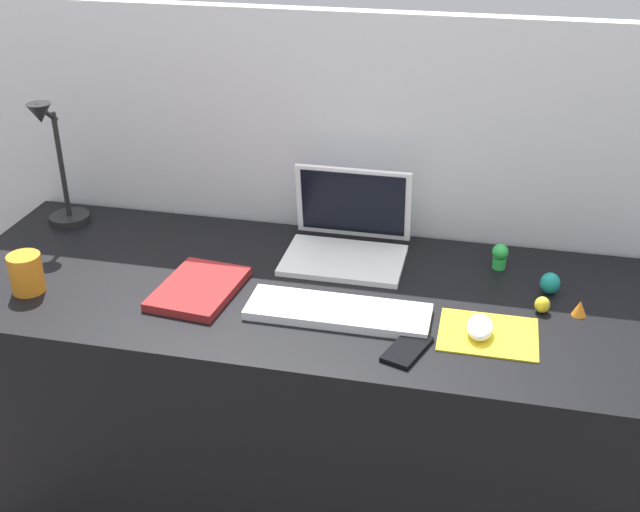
% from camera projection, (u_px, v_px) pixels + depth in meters
% --- Properties ---
extents(back_wall, '(2.97, 0.05, 1.32)m').
position_uv_depth(back_wall, '(342.00, 250.00, 2.24)').
color(back_wall, silver).
rests_on(back_wall, ground_plane).
extents(desk, '(1.77, 0.67, 0.74)m').
position_uv_depth(desk, '(313.00, 413.00, 2.05)').
color(desk, black).
rests_on(desk, ground_plane).
extents(laptop, '(0.30, 0.25, 0.21)m').
position_uv_depth(laptop, '(348.00, 234.00, 2.02)').
color(laptop, white).
rests_on(laptop, desk).
extents(keyboard, '(0.41, 0.13, 0.02)m').
position_uv_depth(keyboard, '(338.00, 312.00, 1.77)').
color(keyboard, white).
rests_on(keyboard, desk).
extents(mousepad, '(0.21, 0.17, 0.00)m').
position_uv_depth(mousepad, '(488.00, 334.00, 1.70)').
color(mousepad, yellow).
rests_on(mousepad, desk).
extents(mouse, '(0.06, 0.10, 0.03)m').
position_uv_depth(mouse, '(480.00, 327.00, 1.69)').
color(mouse, white).
rests_on(mouse, mousepad).
extents(cell_phone, '(0.10, 0.14, 0.01)m').
position_uv_depth(cell_phone, '(407.00, 349.00, 1.65)').
color(cell_phone, black).
rests_on(cell_phone, desk).
extents(desk_lamp, '(0.11, 0.15, 0.36)m').
position_uv_depth(desk_lamp, '(56.00, 167.00, 2.12)').
color(desk_lamp, black).
rests_on(desk_lamp, desk).
extents(notebook_pad, '(0.19, 0.26, 0.02)m').
position_uv_depth(notebook_pad, '(199.00, 288.00, 1.86)').
color(notebook_pad, maroon).
rests_on(notebook_pad, desk).
extents(coffee_mug, '(0.08, 0.08, 0.09)m').
position_uv_depth(coffee_mug, '(26.00, 273.00, 1.85)').
color(coffee_mug, orange).
rests_on(coffee_mug, desk).
extents(toy_figurine_yellow, '(0.03, 0.03, 0.04)m').
position_uv_depth(toy_figurine_yellow, '(542.00, 305.00, 1.78)').
color(toy_figurine_yellow, yellow).
rests_on(toy_figurine_yellow, desk).
extents(toy_figurine_green, '(0.04, 0.04, 0.06)m').
position_uv_depth(toy_figurine_green, '(500.00, 255.00, 1.96)').
color(toy_figurine_green, green).
rests_on(toy_figurine_green, desk).
extents(toy_figurine_teal, '(0.05, 0.05, 0.05)m').
position_uv_depth(toy_figurine_teal, '(550.00, 283.00, 1.85)').
color(toy_figurine_teal, teal).
rests_on(toy_figurine_teal, desk).
extents(toy_figurine_orange, '(0.03, 0.03, 0.04)m').
position_uv_depth(toy_figurine_orange, '(580.00, 308.00, 1.77)').
color(toy_figurine_orange, orange).
rests_on(toy_figurine_orange, desk).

